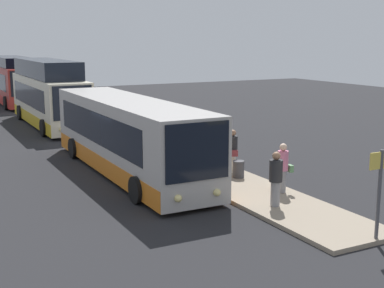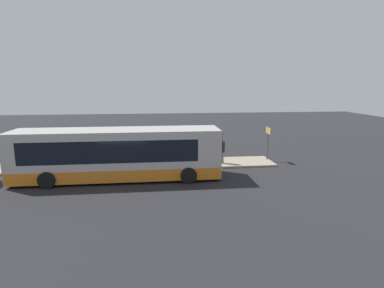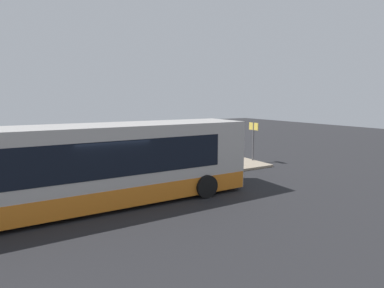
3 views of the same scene
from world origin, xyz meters
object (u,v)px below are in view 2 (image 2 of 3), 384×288
object	(u,v)px
suitcase	(196,154)
sign_post	(268,138)
passenger_waiting	(203,147)
passenger_with_bags	(159,148)
trash_bin	(170,157)
passenger_boarding	(222,150)
bus_lead	(117,155)

from	to	relation	value
suitcase	sign_post	world-z (taller)	sign_post
suitcase	passenger_waiting	bearing A→B (deg)	-21.98
passenger_with_bags	sign_post	distance (m)	7.91
passenger_waiting	trash_bin	xyz separation A→B (m)	(-2.44, -0.24, -0.61)
sign_post	passenger_with_bags	bearing A→B (deg)	177.07
suitcase	trash_bin	distance (m)	1.96
passenger_boarding	passenger_with_bags	size ratio (longest dim) A/B	1.02
passenger_waiting	passenger_with_bags	size ratio (longest dim) A/B	1.00
passenger_waiting	suitcase	distance (m)	0.81
suitcase	trash_bin	size ratio (longest dim) A/B	1.50
passenger_boarding	sign_post	world-z (taller)	sign_post
suitcase	passenger_boarding	bearing A→B (deg)	-39.27
passenger_boarding	sign_post	xyz separation A→B (m)	(3.54, 0.70, 0.61)
bus_lead	passenger_waiting	distance (m)	6.67
suitcase	sign_post	size ratio (longest dim) A/B	0.40
suitcase	passenger_with_bags	bearing A→B (deg)	-174.79
sign_post	passenger_waiting	bearing A→B (deg)	174.70
passenger_waiting	suitcase	xyz separation A→B (m)	(-0.53, 0.22, -0.57)
bus_lead	sign_post	world-z (taller)	bus_lead
passenger_boarding	suitcase	bearing A→B (deg)	-159.72
sign_post	trash_bin	xyz separation A→B (m)	(-7.10, 0.19, -1.22)
bus_lead	passenger_boarding	bearing A→B (deg)	19.41
passenger_with_bags	suitcase	size ratio (longest dim) A/B	1.77
passenger_boarding	trash_bin	world-z (taller)	passenger_boarding
passenger_waiting	sign_post	distance (m)	4.72
bus_lead	trash_bin	bearing A→B (deg)	45.61
passenger_with_bags	suitcase	bearing A→B (deg)	115.16
passenger_boarding	trash_bin	size ratio (longest dim) A/B	2.71
passenger_with_bags	suitcase	world-z (taller)	passenger_with_bags
passenger_with_bags	trash_bin	world-z (taller)	passenger_with_bags
passenger_boarding	sign_post	bearing A→B (deg)	70.80
passenger_waiting	passenger_boarding	bearing A→B (deg)	-34.44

